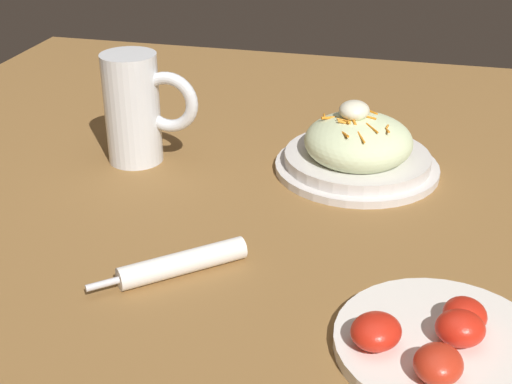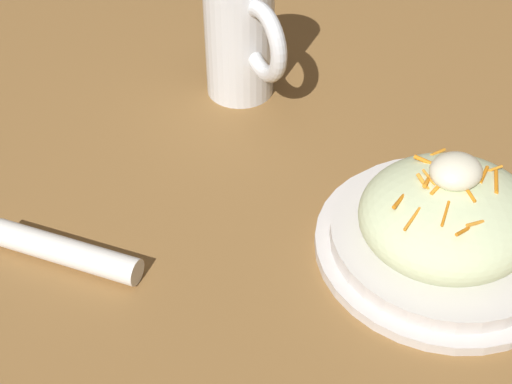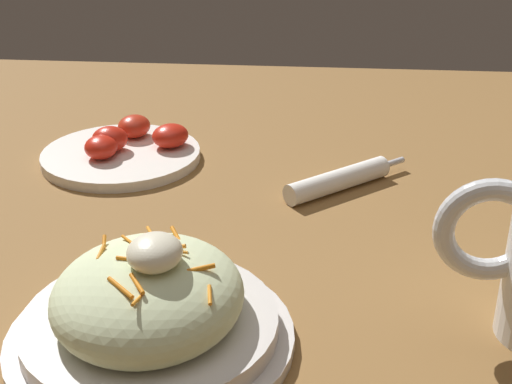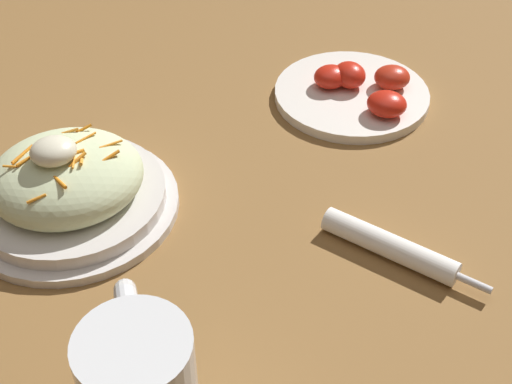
# 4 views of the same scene
# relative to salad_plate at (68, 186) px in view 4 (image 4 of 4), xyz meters

# --- Properties ---
(ground_plane) EXTENTS (1.43, 1.43, 0.00)m
(ground_plane) POSITION_rel_salad_plate_xyz_m (0.15, -0.08, -0.03)
(ground_plane) COLOR olive
(salad_plate) EXTENTS (0.24, 0.24, 0.10)m
(salad_plate) POSITION_rel_salad_plate_xyz_m (0.00, 0.00, 0.00)
(salad_plate) COLOR silver
(salad_plate) RESTS_ON ground_plane
(napkin_roll) EXTENTS (0.13, 0.15, 0.03)m
(napkin_roll) POSITION_rel_salad_plate_xyz_m (0.31, -0.16, -0.02)
(napkin_roll) COLOR white
(napkin_roll) RESTS_ON ground_plane
(tomato_plate) EXTENTS (0.21, 0.21, 0.05)m
(tomato_plate) POSITION_rel_salad_plate_xyz_m (0.38, 0.12, -0.02)
(tomato_plate) COLOR white
(tomato_plate) RESTS_ON ground_plane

